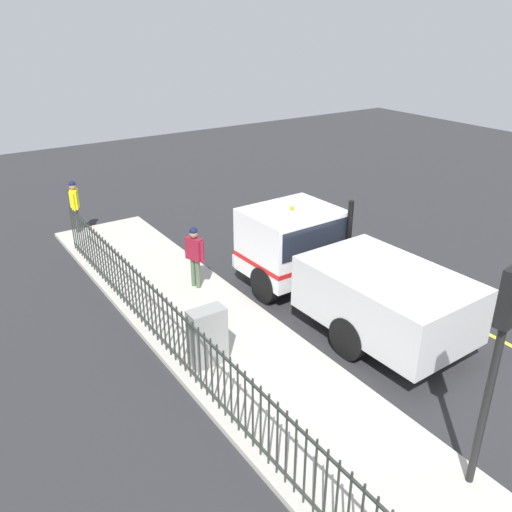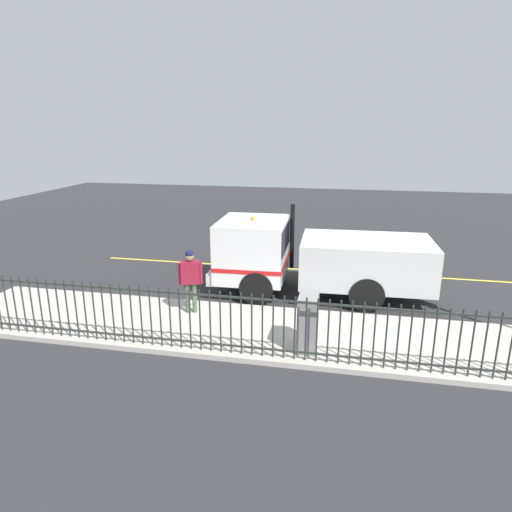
{
  "view_description": "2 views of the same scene",
  "coord_description": "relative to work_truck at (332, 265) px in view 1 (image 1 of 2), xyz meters",
  "views": [
    {
      "loc": [
        8.02,
        6.48,
        6.83
      ],
      "look_at": [
        1.3,
        -3.59,
        1.32
      ],
      "focal_mm": 37.5,
      "sensor_mm": 36.0,
      "label": 1
    },
    {
      "loc": [
        12.74,
        -1.15,
        4.86
      ],
      "look_at": [
        0.41,
        -3.67,
        1.23
      ],
      "focal_mm": 31.49,
      "sensor_mm": 36.0,
      "label": 2
    }
  ],
  "objects": [
    {
      "name": "ground_plane",
      "position": [
        0.05,
        2.25,
        -1.24
      ],
      "size": [
        48.68,
        48.68,
        0.0
      ],
      "primitive_type": "plane",
      "color": "#2B2B2D",
      "rests_on": "ground"
    },
    {
      "name": "sidewalk_slab",
      "position": [
        2.98,
        2.25,
        -1.18
      ],
      "size": [
        2.98,
        22.13,
        0.12
      ],
      "primitive_type": "cube",
      "color": "#B7B2A8",
      "rests_on": "ground"
    },
    {
      "name": "worker_standing",
      "position": [
        2.32,
        -2.78,
        -0.07
      ],
      "size": [
        0.36,
        0.6,
        1.71
      ],
      "rotation": [
        0.0,
        0.0,
        1.9
      ],
      "color": "maroon",
      "rests_on": "sidewalk_slab"
    },
    {
      "name": "traffic_light_near",
      "position": [
        1.82,
        5.44,
        1.52
      ],
      "size": [
        0.33,
        0.25,
        3.69
      ],
      "rotation": [
        0.0,
        0.0,
        3.3
      ],
      "color": "black",
      "rests_on": "sidewalk_slab"
    },
    {
      "name": "lane_marking",
      "position": [
        -2.34,
        2.25,
        -1.23
      ],
      "size": [
        0.12,
        19.92,
        0.01
      ],
      "primitive_type": "cube",
      "color": "yellow",
      "rests_on": "ground"
    },
    {
      "name": "pedestrian_distant",
      "position": [
        3.73,
        -8.56,
        -0.04
      ],
      "size": [
        0.4,
        0.6,
        1.75
      ],
      "rotation": [
        0.0,
        0.0,
        4.31
      ],
      "color": "yellow",
      "rests_on": "sidewalk_slab"
    },
    {
      "name": "utility_cabinet",
      "position": [
        3.72,
        0.41,
        -0.48
      ],
      "size": [
        0.77,
        0.41,
        1.27
      ],
      "primitive_type": "cube",
      "color": "gray",
      "rests_on": "sidewalk_slab"
    },
    {
      "name": "work_truck",
      "position": [
        0.0,
        0.0,
        0.0
      ],
      "size": [
        2.55,
        6.41,
        2.55
      ],
      "rotation": [
        0.0,
        0.0,
        3.17
      ],
      "color": "white",
      "rests_on": "ground"
    },
    {
      "name": "traffic_cone",
      "position": [
        -2.09,
        -1.3,
        -0.96
      ],
      "size": [
        0.39,
        0.39,
        0.55
      ],
      "primitive_type": "cone",
      "color": "orange",
      "rests_on": "ground"
    },
    {
      "name": "iron_fence",
      "position": [
        4.26,
        2.25,
        -0.4
      ],
      "size": [
        0.04,
        18.85,
        1.41
      ],
      "color": "#2D332D",
      "rests_on": "sidewalk_slab"
    }
  ]
}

